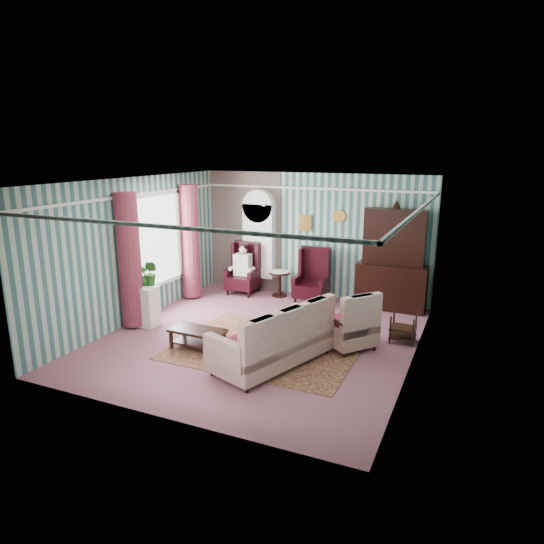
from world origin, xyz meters
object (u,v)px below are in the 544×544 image
at_px(nest_table, 403,328).
at_px(plant_stand, 144,306).
at_px(dresser_hutch, 393,257).
at_px(seated_woman, 243,270).
at_px(wingback_right, 311,276).
at_px(wingback_left, 243,268).
at_px(sofa, 272,336).
at_px(coffee_table, 198,339).
at_px(bookcase, 259,246).
at_px(floral_armchair, 349,319).
at_px(round_side_table, 280,284).

relative_size(nest_table, plant_stand, 0.68).
height_order(dresser_hutch, seated_woman, dresser_hutch).
xyz_separation_m(wingback_right, nest_table, (2.32, -1.55, -0.35)).
bearing_deg(wingback_left, plant_stand, -106.22).
bearing_deg(sofa, coffee_table, 109.11).
height_order(plant_stand, sofa, sofa).
distance_m(nest_table, sofa, 2.57).
distance_m(wingback_left, wingback_right, 1.75).
bearing_deg(plant_stand, wingback_right, 47.16).
height_order(bookcase, sofa, bookcase).
relative_size(bookcase, dresser_hutch, 0.95).
bearing_deg(dresser_hutch, coffee_table, -126.54).
relative_size(sofa, floral_armchair, 2.03).
distance_m(nest_table, floral_armchair, 1.09).
xyz_separation_m(round_side_table, coffee_table, (-0.08, -3.50, -0.11)).
distance_m(seated_woman, round_side_table, 0.96).
bearing_deg(plant_stand, bookcase, 71.51).
height_order(wingback_left, floral_armchair, wingback_left).
bearing_deg(sofa, plant_stand, 98.55).
distance_m(wingback_right, round_side_table, 0.92).
bearing_deg(wingback_left, wingback_right, 0.00).
distance_m(round_side_table, plant_stand, 3.36).
height_order(floral_armchair, coffee_table, floral_armchair).
relative_size(bookcase, sofa, 1.05).
relative_size(wingback_right, plant_stand, 1.56).
bearing_deg(floral_armchair, bookcase, 88.44).
bearing_deg(dresser_hutch, floral_armchair, -96.40).
relative_size(round_side_table, sofa, 0.28).
height_order(dresser_hutch, wingback_left, dresser_hutch).
bearing_deg(seated_woman, floral_armchair, -34.13).
bearing_deg(nest_table, seated_woman, 159.15).
bearing_deg(round_side_table, plant_stand, -120.38).
xyz_separation_m(wingback_right, sofa, (0.51, -3.37, -0.13)).
xyz_separation_m(dresser_hutch, round_side_table, (-2.60, -0.12, -0.88)).
bearing_deg(bookcase, coffee_table, -81.31).
height_order(wingback_left, nest_table, wingback_left).
distance_m(dresser_hutch, coffee_table, 4.61).
bearing_deg(bookcase, seated_woman, -122.66).
relative_size(round_side_table, floral_armchair, 0.57).
height_order(round_side_table, plant_stand, plant_stand).
relative_size(sofa, coffee_table, 2.17).
relative_size(seated_woman, round_side_table, 1.97).
height_order(bookcase, dresser_hutch, dresser_hutch).
distance_m(round_side_table, coffee_table, 3.50).
height_order(nest_table, plant_stand, plant_stand).
height_order(dresser_hutch, round_side_table, dresser_hutch).
height_order(bookcase, wingback_left, bookcase).
height_order(plant_stand, coffee_table, plant_stand).
bearing_deg(dresser_hutch, bookcase, 177.89).
bearing_deg(round_side_table, sofa, -68.79).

